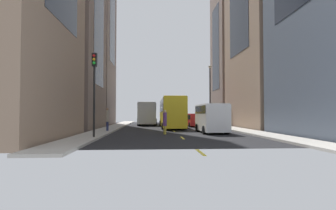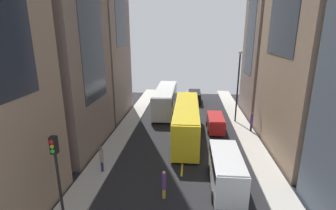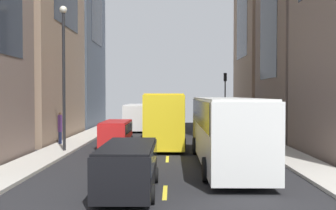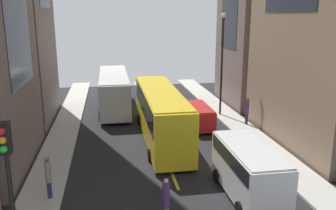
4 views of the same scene
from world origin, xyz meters
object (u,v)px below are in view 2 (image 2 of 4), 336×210
car_red_1 (216,122)px  traffic_light_near_corner (57,169)px  city_bus_white (165,97)px  pedestrian_walking_far (102,158)px  delivery_van_white (226,169)px  car_black_0 (195,96)px  pedestrian_waiting_curb (252,121)px  streetcar_yellow (186,118)px  pedestrian_crossing_near (164,184)px

car_red_1 → traffic_light_near_corner: size_ratio=0.75×
car_red_1 → city_bus_white: bearing=133.4°
car_red_1 → pedestrian_walking_far: pedestrian_walking_far is taller
city_bus_white → delivery_van_white: (6.09, -17.98, -0.49)m
car_black_0 → pedestrian_waiting_curb: 13.72m
streetcar_yellow → traffic_light_near_corner: traffic_light_near_corner is taller
city_bus_white → car_black_0: (4.22, 5.12, -0.99)m
city_bus_white → pedestrian_waiting_curb: size_ratio=5.16×
delivery_van_white → car_black_0: delivery_van_white is taller
car_black_0 → pedestrian_crossing_near: pedestrian_crossing_near is taller
pedestrian_crossing_near → pedestrian_walking_far: bearing=25.2°
pedestrian_walking_far → streetcar_yellow: bearing=13.8°
streetcar_yellow → pedestrian_crossing_near: streetcar_yellow is taller
streetcar_yellow → pedestrian_waiting_curb: size_ratio=5.57×
streetcar_yellow → car_red_1: size_ratio=2.81×
delivery_van_white → streetcar_yellow: bearing=108.5°
delivery_van_white → traffic_light_near_corner: bearing=-150.4°
car_black_0 → delivery_van_white: bearing=-85.4°
car_red_1 → pedestrian_crossing_near: size_ratio=2.10×
city_bus_white → car_red_1: 9.40m
pedestrian_walking_far → pedestrian_crossing_near: 5.90m
delivery_van_white → pedestrian_crossing_near: bearing=-159.9°
car_black_0 → traffic_light_near_corner: traffic_light_near_corner is taller
traffic_light_near_corner → pedestrian_crossing_near: bearing=36.5°
city_bus_white → traffic_light_near_corner: 23.62m
pedestrian_crossing_near → traffic_light_near_corner: 7.01m
city_bus_white → pedestrian_walking_far: city_bus_white is taller
car_black_0 → pedestrian_walking_far: 23.25m
pedestrian_waiting_curb → pedestrian_crossing_near: size_ratio=1.06×
car_black_0 → car_red_1: car_red_1 is taller
streetcar_yellow → traffic_light_near_corner: (-6.38, -14.24, 2.04)m
pedestrian_walking_far → traffic_light_near_corner: 7.07m
car_black_0 → traffic_light_near_corner: 29.56m
pedestrian_walking_far → pedestrian_crossing_near: bearing=-63.7°
streetcar_yellow → delivery_van_white: 9.43m
streetcar_yellow → delivery_van_white: bearing=-71.5°
streetcar_yellow → car_black_0: 14.26m
delivery_van_white → city_bus_white: bearing=108.7°
city_bus_white → pedestrian_crossing_near: 19.66m
delivery_van_white → pedestrian_waiting_curb: delivery_van_white is taller
delivery_van_white → car_red_1: bearing=88.3°
car_black_0 → traffic_light_near_corner: bearing=-104.8°
pedestrian_walking_far → city_bus_white: bearing=42.3°
delivery_van_white → pedestrian_crossing_near: delivery_van_white is taller
city_bus_white → delivery_van_white: bearing=-71.3°
streetcar_yellow → pedestrian_crossing_near: (-1.32, -10.50, -1.04)m
delivery_van_white → pedestrian_walking_far: (-9.53, 1.15, -0.21)m
pedestrian_waiting_curb → pedestrian_crossing_near: 15.07m
city_bus_white → traffic_light_near_corner: bearing=-98.0°
streetcar_yellow → traffic_light_near_corner: 15.74m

